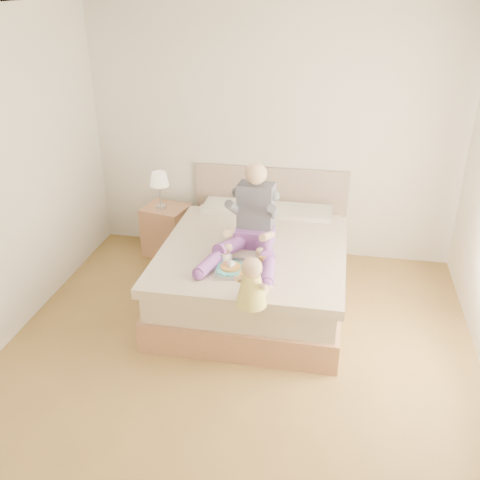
% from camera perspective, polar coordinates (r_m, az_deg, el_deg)
% --- Properties ---
extents(room, '(4.02, 4.22, 2.71)m').
position_cam_1_polar(room, '(3.80, 0.64, 5.22)').
color(room, brown).
rests_on(room, ground).
extents(bed, '(1.70, 2.18, 1.00)m').
position_cam_1_polar(bed, '(5.28, 1.76, -2.70)').
color(bed, '#8F6242').
rests_on(bed, ground).
extents(nightstand, '(0.54, 0.50, 0.57)m').
position_cam_1_polar(nightstand, '(6.15, -7.81, 1.08)').
color(nightstand, '#8F6242').
rests_on(nightstand, ground).
extents(lamp, '(0.20, 0.20, 0.42)m').
position_cam_1_polar(lamp, '(5.89, -8.60, 6.23)').
color(lamp, '#A9ABB0').
rests_on(lamp, nightstand).
extents(adult, '(0.69, 1.00, 0.82)m').
position_cam_1_polar(adult, '(4.83, 1.22, 1.49)').
color(adult, '#6A3586').
rests_on(adult, bed).
extents(tray, '(0.49, 0.41, 0.13)m').
position_cam_1_polar(tray, '(4.58, 0.13, -2.95)').
color(tray, '#A9ABB0').
rests_on(tray, bed).
extents(baby, '(0.28, 0.36, 0.40)m').
position_cam_1_polar(baby, '(4.06, 1.30, -4.86)').
color(baby, '#DCCC45').
rests_on(baby, bed).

